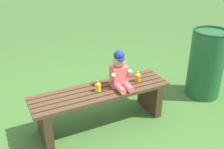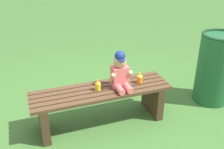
{
  "view_description": "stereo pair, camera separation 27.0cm",
  "coord_description": "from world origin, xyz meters",
  "px_view_note": "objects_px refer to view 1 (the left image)",
  "views": [
    {
      "loc": [
        -0.96,
        -2.22,
        1.82
      ],
      "look_at": [
        0.1,
        -0.05,
        0.6
      ],
      "focal_mm": 42.72,
      "sensor_mm": 36.0,
      "label": 1
    },
    {
      "loc": [
        -0.71,
        -2.33,
        1.82
      ],
      "look_at": [
        0.1,
        -0.05,
        0.6
      ],
      "focal_mm": 42.72,
      "sensor_mm": 36.0,
      "label": 2
    }
  ],
  "objects_px": {
    "trash_bin": "(206,63)",
    "sippy_cup_right": "(138,77)",
    "child_figure": "(120,72)",
    "sippy_cup_left": "(98,86)",
    "park_bench": "(101,101)"
  },
  "relations": [
    {
      "from": "park_bench",
      "to": "sippy_cup_left",
      "type": "xyz_separation_m",
      "value": [
        -0.04,
        -0.01,
        0.2
      ]
    },
    {
      "from": "park_bench",
      "to": "sippy_cup_left",
      "type": "distance_m",
      "value": 0.2
    },
    {
      "from": "child_figure",
      "to": "sippy_cup_right",
      "type": "relative_size",
      "value": 3.26
    },
    {
      "from": "sippy_cup_left",
      "to": "trash_bin",
      "type": "distance_m",
      "value": 1.48
    },
    {
      "from": "child_figure",
      "to": "sippy_cup_left",
      "type": "height_order",
      "value": "child_figure"
    },
    {
      "from": "park_bench",
      "to": "sippy_cup_right",
      "type": "bearing_deg",
      "value": -1.06
    },
    {
      "from": "child_figure",
      "to": "sippy_cup_right",
      "type": "bearing_deg",
      "value": 2.13
    },
    {
      "from": "sippy_cup_left",
      "to": "park_bench",
      "type": "bearing_deg",
      "value": 12.63
    },
    {
      "from": "child_figure",
      "to": "trash_bin",
      "type": "distance_m",
      "value": 1.25
    },
    {
      "from": "park_bench",
      "to": "child_figure",
      "type": "xyz_separation_m",
      "value": [
        0.21,
        -0.02,
        0.32
      ]
    },
    {
      "from": "park_bench",
      "to": "sippy_cup_right",
      "type": "relative_size",
      "value": 11.96
    },
    {
      "from": "park_bench",
      "to": "trash_bin",
      "type": "bearing_deg",
      "value": -0.27
    },
    {
      "from": "sippy_cup_left",
      "to": "sippy_cup_right",
      "type": "bearing_deg",
      "value": 0.0
    },
    {
      "from": "sippy_cup_right",
      "to": "sippy_cup_left",
      "type": "bearing_deg",
      "value": 180.0
    },
    {
      "from": "trash_bin",
      "to": "sippy_cup_right",
      "type": "bearing_deg",
      "value": -179.93
    }
  ]
}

